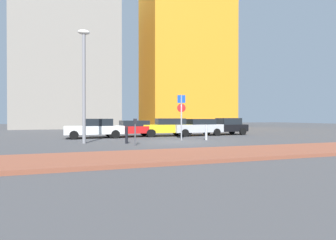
{
  "coord_description": "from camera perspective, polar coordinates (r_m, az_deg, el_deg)",
  "views": [
    {
      "loc": [
        -5.62,
        -15.72,
        1.56
      ],
      "look_at": [
        0.03,
        2.06,
        1.41
      ],
      "focal_mm": 27.27,
      "sensor_mm": 36.0,
      "label": 1
    }
  ],
  "objects": [
    {
      "name": "ground_plane",
      "position": [
        16.77,
        2.05,
        -4.87
      ],
      "size": [
        120.0,
        120.0,
        0.0
      ],
      "primitive_type": "plane",
      "color": "#424244"
    },
    {
      "name": "sidewalk_brick",
      "position": [
        11.14,
        12.96,
        -7.23
      ],
      "size": [
        40.0,
        3.38,
        0.14
      ],
      "primitive_type": "cube",
      "color": "brown",
      "rests_on": "ground"
    },
    {
      "name": "parked_car_white",
      "position": [
        20.51,
        -15.9,
        -1.76
      ],
      "size": [
        4.46,
        2.08,
        1.5
      ],
      "color": "white",
      "rests_on": "ground"
    },
    {
      "name": "parked_car_red",
      "position": [
        21.18,
        -8.36,
        -1.82
      ],
      "size": [
        4.58,
        2.32,
        1.35
      ],
      "color": "red",
      "rests_on": "ground"
    },
    {
      "name": "parked_car_yellow",
      "position": [
        21.89,
        0.07,
        -1.53
      ],
      "size": [
        4.63,
        2.26,
        1.52
      ],
      "color": "gold",
      "rests_on": "ground"
    },
    {
      "name": "parked_car_silver",
      "position": [
        22.63,
        6.56,
        -1.52
      ],
      "size": [
        4.59,
        2.28,
        1.47
      ],
      "color": "#B7BABF",
      "rests_on": "ground"
    },
    {
      "name": "parked_car_black",
      "position": [
        24.23,
        12.79,
        -1.37
      ],
      "size": [
        4.03,
        2.06,
        1.55
      ],
      "color": "black",
      "rests_on": "ground"
    },
    {
      "name": "parking_sign_post",
      "position": [
        17.9,
        3.01,
        1.91
      ],
      "size": [
        0.59,
        0.17,
        3.19
      ],
      "color": "gray",
      "rests_on": "ground"
    },
    {
      "name": "parking_meter",
      "position": [
        14.43,
        -7.35,
        -1.85
      ],
      "size": [
        0.18,
        0.14,
        1.52
      ],
      "color": "#4C4C51",
      "rests_on": "ground"
    },
    {
      "name": "street_lamp",
      "position": [
        16.59,
        -18.28,
        9.22
      ],
      "size": [
        0.7,
        0.36,
        6.94
      ],
      "color": "gray",
      "rests_on": "ground"
    },
    {
      "name": "traffic_bollard_near",
      "position": [
        18.16,
        8.54,
        -2.75
      ],
      "size": [
        0.17,
        0.17,
        1.09
      ],
      "primitive_type": "cylinder",
      "color": "#B7B7BC",
      "rests_on": "ground"
    },
    {
      "name": "traffic_bollard_mid",
      "position": [
        15.73,
        -9.25,
        -3.35
      ],
      "size": [
        0.17,
        0.17,
        1.03
      ],
      "primitive_type": "cylinder",
      "color": "black",
      "rests_on": "ground"
    },
    {
      "name": "building_colorful_midrise",
      "position": [
        51.04,
        3.64,
        15.91
      ],
      "size": [
        15.13,
        13.62,
        30.32
      ],
      "primitive_type": "cube",
      "color": "orange",
      "rests_on": "ground"
    },
    {
      "name": "building_under_construction",
      "position": [
        46.41,
        -20.79,
        12.4
      ],
      "size": [
        14.66,
        15.69,
        22.37
      ],
      "primitive_type": "cube",
      "color": "gray",
      "rests_on": "ground"
    }
  ]
}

